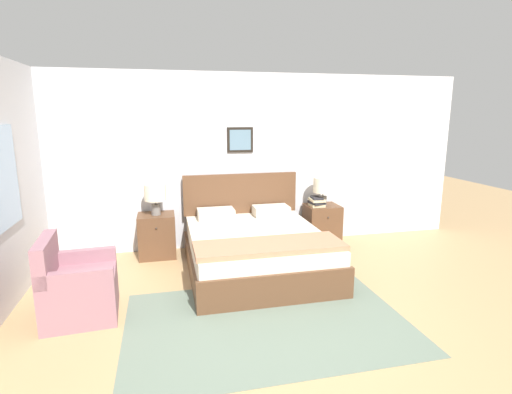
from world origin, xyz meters
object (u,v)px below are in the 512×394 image
nightstand_near_window (157,235)px  table_lamp_by_door (323,187)px  armchair (77,288)px  nightstand_by_door (322,224)px  bed (256,248)px  table_lamp_near_window (155,194)px

nightstand_near_window → table_lamp_by_door: table_lamp_by_door is taller
armchair → nightstand_near_window: 1.77m
nightstand_by_door → table_lamp_by_door: 0.61m
armchair → table_lamp_by_door: 3.67m
bed → table_lamp_near_window: size_ratio=4.79×
armchair → nightstand_near_window: size_ratio=1.36×
nightstand_near_window → nightstand_by_door: (2.51, 0.00, 0.00)m
nightstand_near_window → armchair: bearing=-115.6°
armchair → nightstand_by_door: armchair is taller
table_lamp_by_door → table_lamp_near_window: bearing=180.0°
nightstand_near_window → table_lamp_near_window: (0.01, -0.02, 0.61)m
bed → nightstand_by_door: bearing=32.8°
table_lamp_near_window → table_lamp_by_door: same height
armchair → nightstand_by_door: bearing=111.9°
nightstand_near_window → table_lamp_by_door: 2.57m
table_lamp_by_door → bed: bearing=-147.6°
armchair → bed: bearing=107.2°
nightstand_near_window → nightstand_by_door: bearing=0.0°
armchair → table_lamp_near_window: 1.86m
bed → armchair: (-2.02, -0.79, 0.01)m
table_lamp_near_window → nightstand_near_window: bearing=105.1°
bed → nightstand_near_window: bed is taller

